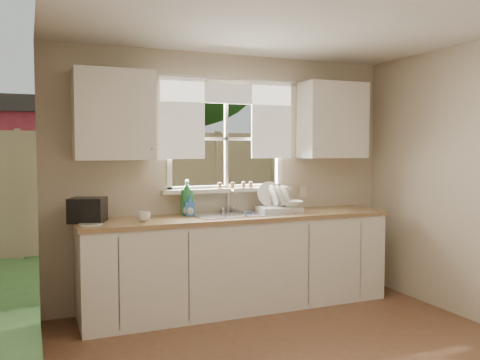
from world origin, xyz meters
name	(u,v)px	position (x,y,z in m)	size (l,w,h in m)	color
room_walls	(342,198)	(0.00, -0.07, 1.24)	(3.62, 4.02, 2.50)	beige
ceiling	(339,1)	(0.00, 0.00, 2.50)	(3.60, 4.00, 0.02)	silver
window	(227,155)	(0.00, 2.00, 1.49)	(1.38, 0.16, 1.06)	white
curtains	(229,110)	(0.00, 1.95, 1.93)	(1.50, 0.03, 0.81)	white
base_cabinets	(239,263)	(0.00, 1.68, 0.43)	(3.00, 0.62, 0.87)	white
countertop	(239,217)	(0.00, 1.68, 0.89)	(3.04, 0.65, 0.04)	#A07C50
upper_cabinet_left	(114,115)	(-1.15, 1.82, 1.85)	(0.70, 0.33, 0.80)	white
upper_cabinet_right	(333,120)	(1.15, 1.82, 1.85)	(0.70, 0.33, 0.80)	white
wall_outlet	(303,192)	(0.88, 1.99, 1.08)	(0.08, 0.01, 0.12)	beige
sill_jars	(237,185)	(0.08, 1.94, 1.18)	(0.38, 0.04, 0.06)	brown
backyard	(146,61)	(0.58, 8.42, 3.46)	(20.00, 10.00, 6.13)	#335421
sink	(238,222)	(0.00, 1.71, 0.84)	(0.88, 0.52, 0.40)	#B7B7BC
dish_rack	(278,205)	(0.46, 1.73, 0.98)	(0.45, 0.36, 0.30)	silver
bowl	(291,204)	(0.57, 1.69, 0.99)	(0.24, 0.24, 0.06)	white
soap_bottle_a	(187,197)	(-0.46, 1.88, 1.08)	(0.13, 0.13, 0.34)	#2B8440
soap_bottle_b	(189,205)	(-0.46, 1.81, 1.01)	(0.09, 0.09, 0.20)	#3575C9
soap_bottle_c	(189,208)	(-0.46, 1.81, 0.98)	(0.12, 0.12, 0.15)	beige
saucer	(90,224)	(-1.40, 1.57, 0.92)	(0.20, 0.20, 0.01)	silver
cup	(144,217)	(-0.94, 1.60, 0.95)	(0.11, 0.11, 0.09)	white
black_appliance	(88,210)	(-1.40, 1.74, 1.02)	(0.29, 0.25, 0.21)	black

